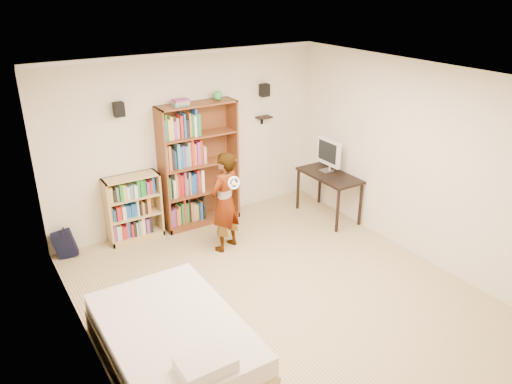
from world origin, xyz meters
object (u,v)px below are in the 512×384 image
Objects in this scene: tall_bookshelf at (199,165)px; low_bookshelf at (134,208)px; daybed at (174,338)px; computer_desk at (328,195)px; person at (225,202)px.

tall_bookshelf is 1.93× the size of low_bookshelf.
daybed is at bearing -121.32° from tall_bookshelf.
tall_bookshelf is 2.17m from computer_desk.
low_bookshelf is 2.84m from daybed.
low_bookshelf is 3.12m from computer_desk.
person is at bearing -179.23° from computer_desk.
daybed is at bearing -101.69° from low_bookshelf.
low_bookshelf is (-1.10, 0.03, -0.47)m from tall_bookshelf.
person reaches higher than daybed.
tall_bookshelf reaches higher than low_bookshelf.
low_bookshelf is 1.44m from person.
daybed is (-0.57, -2.78, -0.21)m from low_bookshelf.
tall_bookshelf is at bearing -118.26° from person.
low_bookshelf reaches higher than computer_desk.
tall_bookshelf is at bearing 153.46° from computer_desk.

